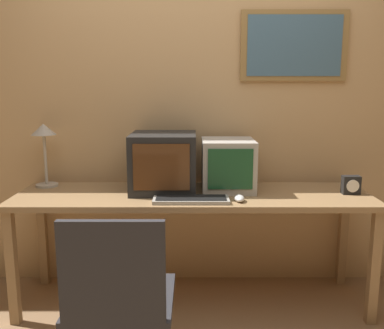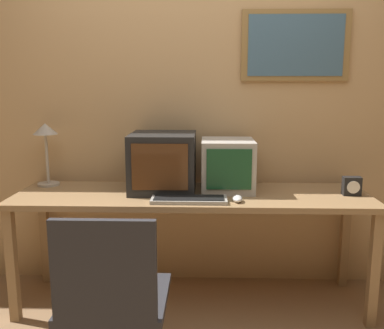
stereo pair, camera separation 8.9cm
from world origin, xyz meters
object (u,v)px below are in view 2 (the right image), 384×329
(monitor_right, at_px, (228,165))
(keyboard_main, at_px, (189,199))
(office_chair, at_px, (114,315))
(desk_lamp, at_px, (46,138))
(mouse_near_keyboard, at_px, (237,199))
(desk_clock, at_px, (352,186))
(monitor_left, at_px, (163,162))

(monitor_right, distance_m, keyboard_main, 0.42)
(monitor_right, xyz_separation_m, office_chair, (-0.57, -0.94, -0.54))
(desk_lamp, bearing_deg, office_chair, -57.17)
(mouse_near_keyboard, xyz_separation_m, desk_clock, (0.73, 0.18, 0.04))
(keyboard_main, bearing_deg, mouse_near_keyboard, 0.19)
(monitor_right, distance_m, desk_clock, 0.79)
(mouse_near_keyboard, height_order, desk_clock, desk_clock)
(monitor_right, distance_m, mouse_near_keyboard, 0.34)
(desk_lamp, bearing_deg, keyboard_main, -21.49)
(office_chair, bearing_deg, monitor_right, 58.62)
(keyboard_main, distance_m, desk_lamp, 1.11)
(mouse_near_keyboard, relative_size, desk_clock, 0.91)
(monitor_right, xyz_separation_m, keyboard_main, (-0.24, -0.30, -0.15))
(desk_clock, distance_m, office_chair, 1.64)
(keyboard_main, xyz_separation_m, desk_lamp, (-0.99, 0.39, 0.31))
(keyboard_main, distance_m, mouse_near_keyboard, 0.29)
(monitor_left, height_order, mouse_near_keyboard, monitor_left)
(monitor_right, distance_m, office_chair, 1.23)
(mouse_near_keyboard, distance_m, desk_lamp, 1.37)
(mouse_near_keyboard, bearing_deg, monitor_right, 98.80)
(monitor_left, height_order, monitor_right, monitor_left)
(monitor_left, height_order, keyboard_main, monitor_left)
(mouse_near_keyboard, bearing_deg, monitor_left, 149.51)
(desk_clock, bearing_deg, desk_lamp, 174.01)
(desk_lamp, distance_m, office_chair, 1.41)
(monitor_right, bearing_deg, desk_lamp, 175.81)
(office_chair, bearing_deg, desk_lamp, 122.83)
(keyboard_main, bearing_deg, monitor_left, 123.03)
(keyboard_main, xyz_separation_m, mouse_near_keyboard, (0.29, 0.00, 0.01))
(monitor_left, relative_size, desk_clock, 3.70)
(keyboard_main, bearing_deg, office_chair, -117.34)
(monitor_left, bearing_deg, keyboard_main, -56.97)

